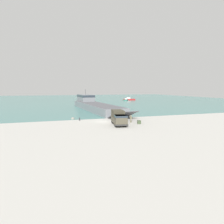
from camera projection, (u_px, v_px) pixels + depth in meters
The scene contains 11 objects.
ground_plane at pixel (104, 122), 42.57m from camera, with size 240.00×240.00×0.00m, color #B7B5AD.
water_surface at pixel (75, 99), 132.47m from camera, with size 240.00×180.00×0.01m, color #477F7A.
landing_craft at pixel (93, 104), 68.93m from camera, with size 12.98×45.58×7.79m.
military_truck at pixel (119, 117), 38.92m from camera, with size 3.47×7.20×3.12m.
soldier_on_ramp at pixel (131, 118), 41.45m from camera, with size 0.49×0.35×1.70m.
moored_boat_a at pixel (126, 100), 120.12m from camera, with size 5.17×5.37×1.48m.
moored_boat_b at pixel (129, 99), 121.09m from camera, with size 8.33×2.93×2.05m.
mooring_bollard at pixel (79, 119), 44.03m from camera, with size 0.30×0.30×0.79m.
cargo_crate at pixel (139, 122), 40.01m from camera, with size 0.76×0.91×0.76m, color #3D4C33.
shoreline_rock_a at pixel (73, 119), 46.18m from camera, with size 0.98×0.98×0.98m, color gray.
shoreline_rock_b at pixel (129, 117), 49.89m from camera, with size 0.87×0.87×0.87m, color gray.
Camera 1 is at (-9.70, -40.78, 8.00)m, focal length 28.00 mm.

